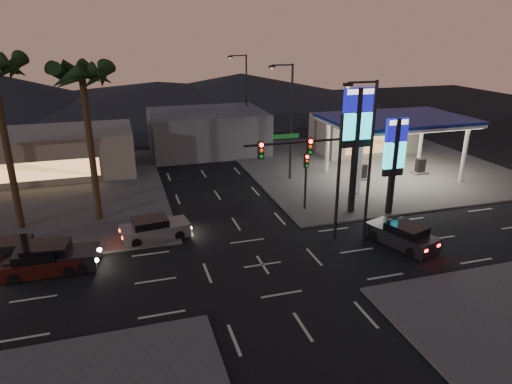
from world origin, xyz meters
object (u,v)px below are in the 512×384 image
object	(u,v)px
car_lane_a_mid	(41,262)
traffic_signal_mast	(313,162)
pylon_sign_tall	(357,126)
car_lane_a_front	(53,257)
suv_station	(402,235)
gas_station	(397,122)
pylon_sign_short	(395,152)
car_lane_b_mid	(16,252)
car_lane_b_front	(154,229)

from	to	relation	value
car_lane_a_mid	traffic_signal_mast	bearing A→B (deg)	-2.38
pylon_sign_tall	car_lane_a_front	distance (m)	20.77
car_lane_a_front	suv_station	size ratio (longest dim) A/B	1.05
car_lane_a_front	traffic_signal_mast	bearing A→B (deg)	-3.52
pylon_sign_tall	gas_station	bearing A→B (deg)	40.91
pylon_sign_tall	car_lane_a_front	size ratio (longest dim) A/B	1.81
traffic_signal_mast	car_lane_a_front	xyz separation A→B (m)	(-15.07, 0.93, -4.50)
gas_station	pylon_sign_short	bearing A→B (deg)	-123.69
gas_station	car_lane_b_mid	xyz separation A→B (m)	(-29.43, -7.68, -4.42)
car_lane_a_front	car_lane_b_front	size ratio (longest dim) A/B	1.10
gas_station	car_lane_b_front	world-z (taller)	gas_station
car_lane_b_front	traffic_signal_mast	bearing A→B (deg)	-19.60
pylon_sign_short	car_lane_b_mid	distance (m)	24.75
pylon_sign_tall	car_lane_b_front	world-z (taller)	pylon_sign_tall
pylon_sign_tall	car_lane_b_mid	world-z (taller)	pylon_sign_tall
car_lane_b_mid	traffic_signal_mast	bearing A→B (deg)	-7.74
car_lane_b_mid	car_lane_b_front	bearing A→B (deg)	7.15
car_lane_b_front	pylon_sign_short	bearing A→B (deg)	-2.79
pylon_sign_short	car_lane_b_front	distance (m)	17.06
pylon_sign_short	suv_station	bearing A→B (deg)	-113.15
pylon_sign_tall	traffic_signal_mast	size ratio (longest dim) A/B	1.12
car_lane_a_front	car_lane_a_mid	world-z (taller)	car_lane_a_front
gas_station	pylon_sign_short	world-z (taller)	pylon_sign_short
car_lane_b_front	suv_station	bearing A→B (deg)	-20.64
car_lane_a_front	pylon_sign_short	bearing A→B (deg)	4.06
pylon_sign_short	car_lane_a_front	distance (m)	22.71
traffic_signal_mast	pylon_sign_short	bearing A→B (deg)	19.13
traffic_signal_mast	car_lane_a_front	size ratio (longest dim) A/B	1.61
pylon_sign_short	car_lane_b_front	world-z (taller)	pylon_sign_short
traffic_signal_mast	suv_station	xyz separation A→B (m)	(5.24, -2.17, -4.54)
car_lane_a_front	suv_station	xyz separation A→B (m)	(20.31, -3.09, -0.05)
car_lane_a_mid	car_lane_b_front	xyz separation A→B (m)	(6.31, 2.67, -0.00)
car_lane_b_mid	suv_station	bearing A→B (deg)	-11.35
pylon_sign_tall	suv_station	bearing A→B (deg)	-84.97
pylon_sign_tall	pylon_sign_short	size ratio (longest dim) A/B	1.29
car_lane_a_front	car_lane_a_mid	size ratio (longest dim) A/B	1.12
pylon_sign_tall	car_lane_b_mid	distance (m)	22.69
pylon_sign_short	car_lane_b_mid	xyz separation A→B (m)	(-24.43, -0.18, -3.99)
car_lane_a_front	car_lane_b_front	bearing A→B (deg)	22.60
car_lane_b_front	car_lane_b_mid	bearing A→B (deg)	-172.85
suv_station	pylon_sign_tall	bearing A→B (deg)	95.03
suv_station	traffic_signal_mast	bearing A→B (deg)	157.55
car_lane_a_front	car_lane_b_mid	bearing A→B (deg)	146.29
car_lane_a_mid	car_lane_b_mid	world-z (taller)	car_lane_b_mid
car_lane_a_mid	suv_station	world-z (taller)	suv_station
gas_station	suv_station	size ratio (longest dim) A/B	2.57
gas_station	traffic_signal_mast	xyz separation A→B (m)	(-12.24, -10.01, 0.15)
pylon_sign_tall	car_lane_a_front	world-z (taller)	pylon_sign_tall
traffic_signal_mast	car_lane_b_mid	size ratio (longest dim) A/B	1.76
car_lane_b_mid	car_lane_a_front	bearing A→B (deg)	-33.71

